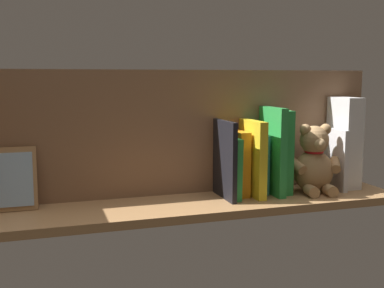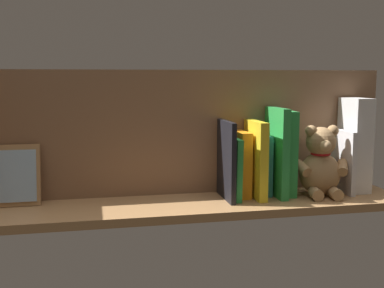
% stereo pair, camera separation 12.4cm
% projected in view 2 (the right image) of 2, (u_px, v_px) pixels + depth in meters
% --- Properties ---
extents(ground_plane, '(1.17, 0.24, 0.02)m').
position_uv_depth(ground_plane, '(192.00, 205.00, 1.27)').
color(ground_plane, '#A87A4C').
extents(shelf_back_panel, '(1.17, 0.02, 0.35)m').
position_uv_depth(shelf_back_panel, '(185.00, 132.00, 1.34)').
color(shelf_back_panel, '#8A6345').
rests_on(shelf_back_panel, ground_plane).
extents(dictionary_thick_white, '(0.06, 0.11, 0.27)m').
position_uv_depth(dictionary_thick_white, '(355.00, 145.00, 1.38)').
color(dictionary_thick_white, white).
rests_on(dictionary_thick_white, ground_plane).
extents(book_0, '(0.02, 0.13, 0.18)m').
position_uv_depth(book_0, '(342.00, 161.00, 1.36)').
color(book_0, silver).
rests_on(book_0, ground_plane).
extents(teddy_bear, '(0.16, 0.14, 0.20)m').
position_uv_depth(teddy_bear, '(321.00, 165.00, 1.32)').
color(teddy_bear, tan).
rests_on(teddy_bear, ground_plane).
extents(book_1, '(0.03, 0.11, 0.24)m').
position_uv_depth(book_1, '(285.00, 153.00, 1.33)').
color(book_1, green).
rests_on(book_1, ground_plane).
extents(book_2, '(0.02, 0.14, 0.25)m').
position_uv_depth(book_2, '(277.00, 152.00, 1.32)').
color(book_2, green).
rests_on(book_2, ground_plane).
extents(book_3, '(0.03, 0.09, 0.17)m').
position_uv_depth(book_3, '(263.00, 165.00, 1.34)').
color(book_3, teal).
rests_on(book_3, ground_plane).
extents(book_4, '(0.02, 0.14, 0.21)m').
position_uv_depth(book_4, '(255.00, 159.00, 1.30)').
color(book_4, yellow).
rests_on(book_4, ground_plane).
extents(book_5, '(0.03, 0.10, 0.18)m').
position_uv_depth(book_5, '(242.00, 164.00, 1.32)').
color(book_5, orange).
rests_on(book_5, ground_plane).
extents(book_6, '(0.02, 0.13, 0.17)m').
position_uv_depth(book_6, '(233.00, 168.00, 1.30)').
color(book_6, green).
rests_on(book_6, ground_plane).
extents(book_7, '(0.01, 0.15, 0.21)m').
position_uv_depth(book_7, '(226.00, 160.00, 1.28)').
color(book_7, black).
rests_on(book_7, ground_plane).
extents(picture_frame_leaning, '(0.12, 0.05, 0.16)m').
position_uv_depth(picture_frame_leaning, '(16.00, 176.00, 1.22)').
color(picture_frame_leaning, '#A87A4C').
rests_on(picture_frame_leaning, ground_plane).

